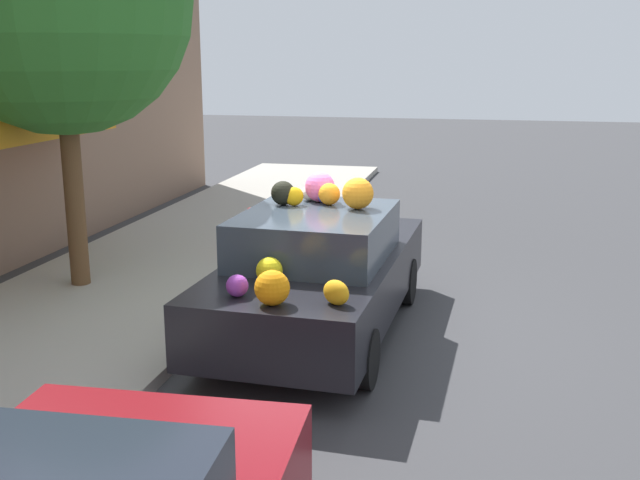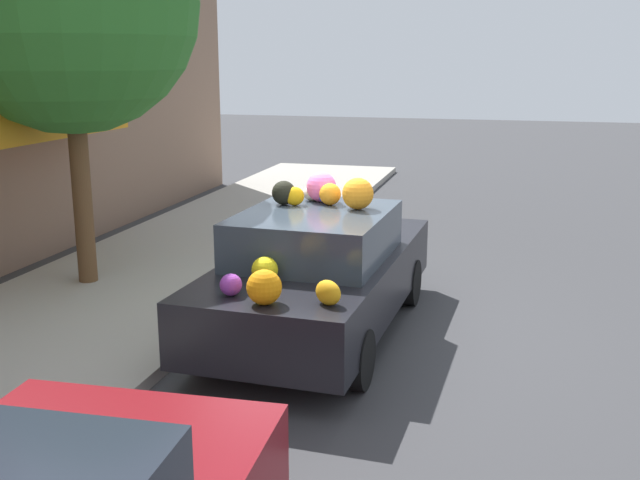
% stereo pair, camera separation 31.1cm
% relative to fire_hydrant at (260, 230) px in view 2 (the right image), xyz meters
% --- Properties ---
extents(ground_plane, '(60.00, 60.00, 0.00)m').
position_rel_fire_hydrant_xyz_m(ground_plane, '(-2.66, -1.60, -0.47)').
color(ground_plane, '#38383A').
extents(sidewalk_curb, '(24.00, 3.20, 0.13)m').
position_rel_fire_hydrant_xyz_m(sidewalk_curb, '(-2.66, 1.10, -0.41)').
color(sidewalk_curb, '#9E998E').
rests_on(sidewalk_curb, ground).
extents(street_tree, '(3.17, 3.17, 5.07)m').
position_rel_fire_hydrant_xyz_m(street_tree, '(-1.93, 1.69, 3.13)').
color(street_tree, brown).
rests_on(street_tree, sidewalk_curb).
extents(fire_hydrant, '(0.20, 0.20, 0.70)m').
position_rel_fire_hydrant_xyz_m(fire_hydrant, '(0.00, 0.00, 0.00)').
color(fire_hydrant, red).
rests_on(fire_hydrant, sidewalk_curb).
extents(art_car, '(4.12, 1.84, 1.74)m').
position_rel_fire_hydrant_xyz_m(art_car, '(-2.68, -1.63, 0.26)').
color(art_car, black).
rests_on(art_car, ground).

